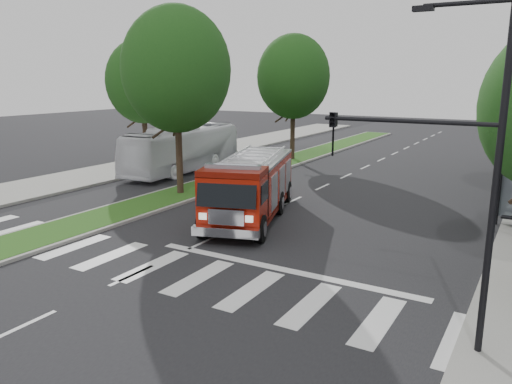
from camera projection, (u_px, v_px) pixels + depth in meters
The scene contains 9 objects.
ground at pixel (204, 242), 19.84m from camera, with size 140.00×140.00×0.00m, color black.
sidewalk_left at pixel (122, 169), 35.39m from camera, with size 5.00×80.00×0.15m, color gray.
median at pixel (280, 163), 37.91m from camera, with size 3.00×50.00×0.15m.
tree_median_near at pixel (176, 70), 26.33m from camera, with size 5.80×5.80×10.16m.
tree_median_far at pixel (293, 77), 38.17m from camera, with size 5.60×5.60×9.72m.
tree_left_mid at pixel (143, 81), 35.47m from camera, with size 5.20×5.20×9.16m.
streetlight_right_near at pixel (455, 156), 11.11m from camera, with size 4.08×0.22×8.00m.
fire_engine at pixel (251, 187), 22.99m from camera, with size 5.19×9.17×3.05m.
city_bus at pixel (184, 149), 34.84m from camera, with size 2.64×11.29×3.14m, color white.
Camera 1 is at (11.36, -15.24, 6.36)m, focal length 35.00 mm.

